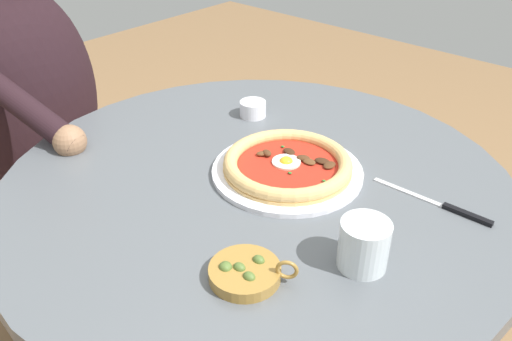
{
  "coord_description": "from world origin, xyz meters",
  "views": [
    {
      "loc": [
        0.56,
        -0.63,
        1.29
      ],
      "look_at": [
        -0.01,
        0.0,
        0.75
      ],
      "focal_mm": 36.67,
      "sensor_mm": 36.0,
      "label": 1
    }
  ],
  "objects_px": {
    "ramekin_capers": "(253,108)",
    "olive_pan": "(245,272)",
    "dining_table": "(257,236)",
    "pizza_on_plate": "(288,166)",
    "water_glass": "(363,248)",
    "steak_knife": "(448,207)",
    "diner_person": "(49,163)",
    "cafe_chair_diner": "(18,150)"
  },
  "relations": [
    {
      "from": "ramekin_capers",
      "to": "olive_pan",
      "type": "distance_m",
      "value": 0.54
    },
    {
      "from": "dining_table",
      "to": "pizza_on_plate",
      "type": "xyz_separation_m",
      "value": [
        0.03,
        0.05,
        0.16
      ]
    },
    {
      "from": "water_glass",
      "to": "pizza_on_plate",
      "type": "bearing_deg",
      "value": 152.65
    },
    {
      "from": "ramekin_capers",
      "to": "water_glass",
      "type": "bearing_deg",
      "value": -30.18
    },
    {
      "from": "dining_table",
      "to": "steak_knife",
      "type": "distance_m",
      "value": 0.38
    },
    {
      "from": "olive_pan",
      "to": "diner_person",
      "type": "distance_m",
      "value": 0.89
    },
    {
      "from": "water_glass",
      "to": "cafe_chair_diner",
      "type": "xyz_separation_m",
      "value": [
        -1.11,
        -0.03,
        -0.24
      ]
    },
    {
      "from": "dining_table",
      "to": "cafe_chair_diner",
      "type": "relative_size",
      "value": 1.1
    },
    {
      "from": "cafe_chair_diner",
      "to": "water_glass",
      "type": "bearing_deg",
      "value": 1.71
    },
    {
      "from": "dining_table",
      "to": "cafe_chair_diner",
      "type": "distance_m",
      "value": 0.84
    },
    {
      "from": "steak_knife",
      "to": "dining_table",
      "type": "bearing_deg",
      "value": -154.76
    },
    {
      "from": "steak_knife",
      "to": "water_glass",
      "type": "bearing_deg",
      "value": -99.44
    },
    {
      "from": "olive_pan",
      "to": "diner_person",
      "type": "height_order",
      "value": "diner_person"
    },
    {
      "from": "water_glass",
      "to": "ramekin_capers",
      "type": "relative_size",
      "value": 1.28
    },
    {
      "from": "pizza_on_plate",
      "to": "ramekin_capers",
      "type": "height_order",
      "value": "same"
    },
    {
      "from": "pizza_on_plate",
      "to": "ramekin_capers",
      "type": "xyz_separation_m",
      "value": [
        -0.22,
        0.14,
        0.0
      ]
    },
    {
      "from": "steak_knife",
      "to": "diner_person",
      "type": "xyz_separation_m",
      "value": [
        -1.0,
        -0.24,
        -0.2
      ]
    },
    {
      "from": "dining_table",
      "to": "ramekin_capers",
      "type": "distance_m",
      "value": 0.32
    },
    {
      "from": "ramekin_capers",
      "to": "diner_person",
      "type": "xyz_separation_m",
      "value": [
        -0.5,
        -0.29,
        -0.22
      ]
    },
    {
      "from": "ramekin_capers",
      "to": "diner_person",
      "type": "height_order",
      "value": "diner_person"
    },
    {
      "from": "water_glass",
      "to": "cafe_chair_diner",
      "type": "height_order",
      "value": "cafe_chair_diner"
    },
    {
      "from": "olive_pan",
      "to": "pizza_on_plate",
      "type": "bearing_deg",
      "value": 116.75
    },
    {
      "from": "ramekin_capers",
      "to": "olive_pan",
      "type": "height_order",
      "value": "olive_pan"
    },
    {
      "from": "steak_knife",
      "to": "cafe_chair_diner",
      "type": "distance_m",
      "value": 1.19
    },
    {
      "from": "dining_table",
      "to": "diner_person",
      "type": "height_order",
      "value": "diner_person"
    },
    {
      "from": "dining_table",
      "to": "ramekin_capers",
      "type": "relative_size",
      "value": 16.11
    },
    {
      "from": "dining_table",
      "to": "pizza_on_plate",
      "type": "bearing_deg",
      "value": 58.28
    },
    {
      "from": "dining_table",
      "to": "water_glass",
      "type": "xyz_separation_m",
      "value": [
        0.28,
        -0.08,
        0.18
      ]
    },
    {
      "from": "steak_knife",
      "to": "ramekin_capers",
      "type": "relative_size",
      "value": 3.66
    },
    {
      "from": "pizza_on_plate",
      "to": "diner_person",
      "type": "height_order",
      "value": "diner_person"
    },
    {
      "from": "pizza_on_plate",
      "to": "cafe_chair_diner",
      "type": "bearing_deg",
      "value": -169.42
    },
    {
      "from": "dining_table",
      "to": "steak_knife",
      "type": "height_order",
      "value": "steak_knife"
    },
    {
      "from": "steak_knife",
      "to": "ramekin_capers",
      "type": "height_order",
      "value": "ramekin_capers"
    },
    {
      "from": "water_glass",
      "to": "olive_pan",
      "type": "xyz_separation_m",
      "value": [
        -0.11,
        -0.14,
        -0.02
      ]
    },
    {
      "from": "dining_table",
      "to": "olive_pan",
      "type": "bearing_deg",
      "value": -52.04
    },
    {
      "from": "pizza_on_plate",
      "to": "diner_person",
      "type": "bearing_deg",
      "value": -168.67
    },
    {
      "from": "dining_table",
      "to": "ramekin_capers",
      "type": "xyz_separation_m",
      "value": [
        -0.19,
        0.2,
        0.16
      ]
    },
    {
      "from": "water_glass",
      "to": "steak_knife",
      "type": "xyz_separation_m",
      "value": [
        0.04,
        0.22,
        -0.03
      ]
    },
    {
      "from": "cafe_chair_diner",
      "to": "pizza_on_plate",
      "type": "bearing_deg",
      "value": 10.58
    },
    {
      "from": "water_glass",
      "to": "ramekin_capers",
      "type": "bearing_deg",
      "value": 149.82
    },
    {
      "from": "ramekin_capers",
      "to": "diner_person",
      "type": "distance_m",
      "value": 0.62
    },
    {
      "from": "water_glass",
      "to": "olive_pan",
      "type": "distance_m",
      "value": 0.18
    }
  ]
}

